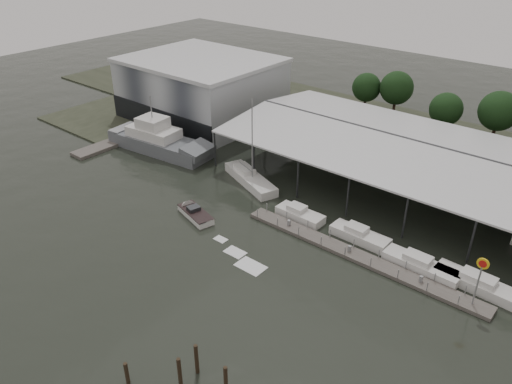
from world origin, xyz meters
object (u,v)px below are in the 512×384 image
Objects in this scene: shell_fuel_sign at (480,273)px; white_sailboat at (250,178)px; grey_trawler at (160,141)px; speedboat_underway at (194,212)px.

white_sailboat is at bearing 169.84° from shell_fuel_sign.
grey_trawler is 1.49× the size of white_sailboat.
speedboat_underway is (17.68, -10.07, -1.19)m from grey_trawler.
grey_trawler is (-49.23, 4.98, -2.35)m from shell_fuel_sign.
shell_fuel_sign is 0.33× the size of speedboat_underway.
shell_fuel_sign is 0.45× the size of white_sailboat.
shell_fuel_sign is 0.30× the size of grey_trawler.
grey_trawler is 17.50m from white_sailboat.
grey_trawler is at bearing -14.14° from speedboat_underway.
white_sailboat is at bearing -73.29° from speedboat_underway.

